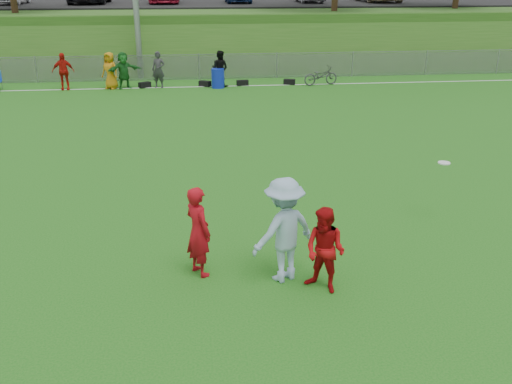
{
  "coord_description": "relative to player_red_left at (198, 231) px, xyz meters",
  "views": [
    {
      "loc": [
        -0.37,
        -9.41,
        5.24
      ],
      "look_at": [
        0.74,
        0.5,
        1.35
      ],
      "focal_mm": 40.0,
      "sensor_mm": 36.0,
      "label": 1
    }
  ],
  "objects": [
    {
      "name": "player_red_left",
      "position": [
        0.0,
        0.0,
        0.0
      ],
      "size": [
        0.68,
        0.74,
        1.7
      ],
      "primitive_type": "imported",
      "rotation": [
        0.0,
        0.0,
        2.14
      ],
      "color": "#A80B15",
      "rests_on": "ground"
    },
    {
      "name": "gear_bags",
      "position": [
        1.37,
        18.16,
        -0.72
      ],
      "size": [
        7.58,
        0.54,
        0.26
      ],
      "color": "black",
      "rests_on": "ground"
    },
    {
      "name": "bicycle",
      "position": [
        6.2,
        17.86,
        -0.4
      ],
      "size": [
        1.81,
        0.97,
        0.9
      ],
      "primitive_type": "imported",
      "rotation": [
        0.0,
        0.0,
        1.8
      ],
      "color": "#2F2F31",
      "rests_on": "ground"
    },
    {
      "name": "spectator_row",
      "position": [
        -2.6,
        18.06,
        -0.0
      ],
      "size": [
        8.29,
        1.11,
        1.69
      ],
      "color": "red",
      "rests_on": "ground"
    },
    {
      "name": "fence",
      "position": [
        0.37,
        20.06,
        -0.2
      ],
      "size": [
        58.0,
        0.06,
        1.3
      ],
      "color": "gray",
      "rests_on": "ground"
    },
    {
      "name": "frisbee",
      "position": [
        5.37,
        1.87,
        0.48
      ],
      "size": [
        0.26,
        0.26,
        0.02
      ],
      "color": "white",
      "rests_on": "ground"
    },
    {
      "name": "player_blue",
      "position": [
        1.5,
        -0.36,
        0.12
      ],
      "size": [
        1.44,
        1.22,
        1.93
      ],
      "primitive_type": "imported",
      "rotation": [
        0.0,
        0.0,
        3.63
      ],
      "color": "#94B4CD",
      "rests_on": "ground"
    },
    {
      "name": "recycling_bin",
      "position": [
        1.21,
        17.72,
        -0.4
      ],
      "size": [
        0.63,
        0.63,
        0.9
      ],
      "primitive_type": "cylinder",
      "rotation": [
        0.0,
        0.0,
        0.05
      ],
      "color": "#1025AF",
      "rests_on": "ground"
    },
    {
      "name": "player_red_center",
      "position": [
        2.14,
        -0.83,
        -0.08
      ],
      "size": [
        0.94,
        0.93,
        1.54
      ],
      "primitive_type": "imported",
      "rotation": [
        0.0,
        0.0,
        -0.73
      ],
      "color": "#AD0C0E",
      "rests_on": "ground"
    },
    {
      "name": "sideline_far",
      "position": [
        0.37,
        18.06,
        -0.85
      ],
      "size": [
        60.0,
        0.1,
        0.01
      ],
      "primitive_type": "cube",
      "color": "white",
      "rests_on": "ground"
    },
    {
      "name": "berm",
      "position": [
        0.37,
        31.06,
        0.65
      ],
      "size": [
        120.0,
        18.0,
        3.0
      ],
      "primitive_type": "cube",
      "color": "#2A5919",
      "rests_on": "ground"
    },
    {
      "name": "parking_lot",
      "position": [
        0.37,
        33.06,
        2.2
      ],
      "size": [
        120.0,
        12.0,
        0.1
      ],
      "primitive_type": "cube",
      "color": "black",
      "rests_on": "berm"
    },
    {
      "name": "ground",
      "position": [
        0.37,
        0.06,
        -0.85
      ],
      "size": [
        120.0,
        120.0,
        0.0
      ],
      "primitive_type": "plane",
      "color": "#156014",
      "rests_on": "ground"
    }
  ]
}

